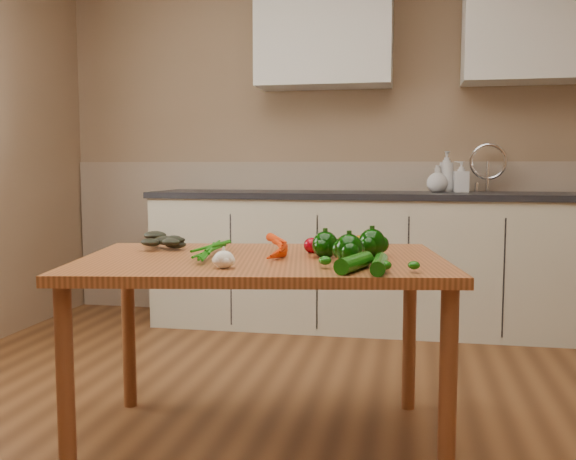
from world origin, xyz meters
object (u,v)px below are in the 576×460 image
at_px(soap_bottle_b, 461,177).
at_px(tomato_a, 312,245).
at_px(zucchini_a, 379,264).
at_px(tomato_b, 344,244).
at_px(soap_bottle_c, 437,179).
at_px(leafy_greens, 165,238).
at_px(tomato_c, 358,245).
at_px(pepper_c, 349,249).
at_px(zucchini_b, 354,263).
at_px(soap_bottle_a, 446,172).
at_px(pepper_a, 325,245).
at_px(garlic_bulb, 224,259).
at_px(table, 262,278).
at_px(pepper_b, 372,243).
at_px(carrot_bunch, 257,248).

bearing_deg(soap_bottle_b, tomato_a, -25.04).
bearing_deg(soap_bottle_b, zucchini_a, -14.61).
height_order(tomato_b, zucchini_a, tomato_b).
bearing_deg(soap_bottle_b, soap_bottle_c, -94.59).
bearing_deg(soap_bottle_b, tomato_b, -22.44).
bearing_deg(leafy_greens, tomato_c, 0.57).
xyz_separation_m(soap_bottle_b, tomato_c, (-0.52, -1.80, -0.24)).
relative_size(soap_bottle_c, pepper_c, 1.72).
height_order(pepper_c, zucchini_a, pepper_c).
height_order(leafy_greens, pepper_c, pepper_c).
bearing_deg(tomato_b, tomato_a, -146.61).
distance_m(soap_bottle_c, zucchini_a, 2.25).
height_order(soap_bottle_b, zucchini_b, soap_bottle_b).
bearing_deg(pepper_c, tomato_a, 125.16).
bearing_deg(soap_bottle_a, soap_bottle_c, -159.21).
bearing_deg(leafy_greens, pepper_c, -17.10).
distance_m(pepper_a, tomato_a, 0.14).
bearing_deg(garlic_bulb, pepper_a, 46.25).
xyz_separation_m(soap_bottle_b, tomato_a, (-0.69, -1.81, -0.24)).
distance_m(soap_bottle_c, tomato_c, 1.86).
bearing_deg(pepper_a, zucchini_a, -52.91).
distance_m(table, leafy_greens, 0.49).
relative_size(garlic_bulb, tomato_c, 0.89).
bearing_deg(pepper_c, soap_bottle_b, 75.65).
height_order(pepper_c, tomato_c, pepper_c).
bearing_deg(tomato_c, soap_bottle_b, 74.06).
height_order(pepper_b, pepper_c, pepper_b).
distance_m(soap_bottle_b, carrot_bunch, 2.16).
relative_size(table, garlic_bulb, 21.01).
bearing_deg(tomato_c, soap_bottle_c, 78.55).
bearing_deg(soap_bottle_a, garlic_bulb, -126.40).
bearing_deg(soap_bottle_a, zucchini_b, -116.42).
xyz_separation_m(pepper_a, zucchini_a, (0.22, -0.29, -0.02)).
distance_m(tomato_c, zucchini_b, 0.41).
bearing_deg(pepper_b, tomato_c, 135.07).
distance_m(soap_bottle_b, leafy_greens, 2.25).
bearing_deg(zucchini_a, garlic_bulb, -176.83).
bearing_deg(zucchini_b, tomato_c, 93.31).
height_order(carrot_bunch, leafy_greens, leafy_greens).
relative_size(pepper_c, tomato_c, 1.29).
bearing_deg(zucchini_a, zucchini_b, 179.50).
distance_m(table, carrot_bunch, 0.12).
height_order(table, soap_bottle_b, soap_bottle_b).
height_order(leafy_greens, pepper_b, pepper_b).
relative_size(soap_bottle_b, pepper_a, 2.07).
bearing_deg(pepper_a, carrot_bunch, -175.13).
xyz_separation_m(leafy_greens, tomato_a, (0.61, -0.00, -0.02)).
height_order(pepper_c, zucchini_b, pepper_c).
xyz_separation_m(pepper_b, zucchini_b, (-0.04, -0.35, -0.02)).
distance_m(leafy_greens, tomato_a, 0.61).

